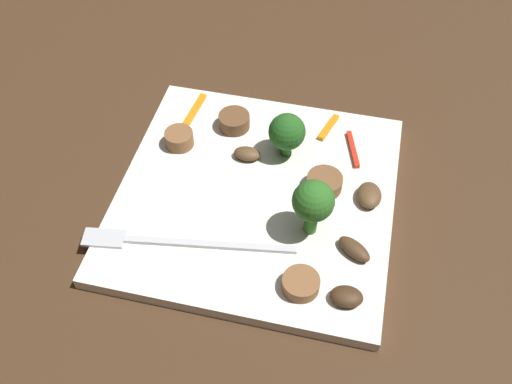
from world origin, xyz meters
TOP-DOWN VIEW (x-y plane):
  - ground_plane at (0.00, 0.00)m, footprint 1.40×1.40m
  - plate at (0.00, 0.00)m, footprint 0.25×0.25m
  - fork at (0.06, 0.07)m, footprint 0.18×0.04m
  - broccoli_floret_0 at (-0.02, -0.05)m, footprint 0.03×0.03m
  - broccoli_floret_1 at (-0.05, 0.03)m, footprint 0.04×0.04m
  - sausage_slice_0 at (0.04, -0.08)m, footprint 0.03×0.03m
  - sausage_slice_1 at (-0.06, -0.02)m, footprint 0.05×0.05m
  - sausage_slice_2 at (-0.06, 0.09)m, footprint 0.04×0.04m
  - sausage_slice_3 at (0.09, -0.04)m, footprint 0.04×0.04m
  - mushroom_0 at (-0.09, 0.09)m, footprint 0.03×0.02m
  - mushroom_1 at (0.02, -0.04)m, footprint 0.03×0.02m
  - mushroom_2 at (-0.09, 0.05)m, footprint 0.03×0.03m
  - mushroom_3 at (-0.10, -0.01)m, footprint 0.02×0.03m
  - pepper_strip_0 at (-0.08, -0.07)m, footprint 0.02×0.05m
  - pepper_strip_1 at (-0.05, -0.09)m, footprint 0.02×0.04m
  - pepper_strip_2 at (0.08, -0.09)m, footprint 0.01×0.06m

SIDE VIEW (x-z plane):
  - ground_plane at x=0.00m, z-range 0.00..0.00m
  - plate at x=0.00m, z-range 0.00..0.01m
  - fork at x=0.06m, z-range 0.01..0.02m
  - pepper_strip_2 at x=0.08m, z-range 0.01..0.02m
  - pepper_strip_1 at x=-0.05m, z-range 0.01..0.02m
  - pepper_strip_0 at x=-0.08m, z-range 0.01..0.02m
  - mushroom_1 at x=0.02m, z-range 0.01..0.02m
  - mushroom_2 at x=-0.09m, z-range 0.01..0.02m
  - mushroom_0 at x=-0.09m, z-range 0.01..0.02m
  - sausage_slice_2 at x=-0.06m, z-range 0.01..0.02m
  - mushroom_3 at x=-0.10m, z-range 0.01..0.02m
  - sausage_slice_1 at x=-0.06m, z-range 0.01..0.03m
  - sausage_slice_0 at x=0.04m, z-range 0.01..0.03m
  - sausage_slice_3 at x=0.09m, z-range 0.01..0.03m
  - broccoli_floret_0 at x=-0.02m, z-range 0.02..0.06m
  - broccoli_floret_1 at x=-0.05m, z-range 0.02..0.08m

